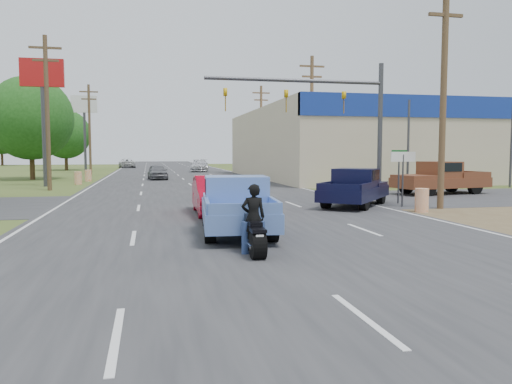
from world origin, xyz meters
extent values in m
plane|color=#3A4E1F|center=(0.00, 0.00, 0.00)|extent=(200.00, 200.00, 0.00)
cube|color=#2D2D30|center=(0.00, 40.00, 0.01)|extent=(15.00, 180.00, 0.02)
cube|color=#2D2D30|center=(0.00, 18.00, 0.01)|extent=(120.00, 10.00, 0.02)
cube|color=#B7A88C|center=(32.00, 40.00, 3.30)|extent=(50.00, 28.00, 6.60)
cylinder|color=#4C3823|center=(9.50, 13.00, 5.00)|extent=(0.28, 0.28, 10.00)
cube|color=#4C3823|center=(9.50, 13.00, 8.40)|extent=(1.60, 0.14, 0.14)
cylinder|color=#4C3823|center=(9.50, 31.00, 5.00)|extent=(0.28, 0.28, 10.00)
cube|color=#4C3823|center=(9.50, 31.00, 9.20)|extent=(2.00, 0.14, 0.14)
cube|color=#4C3823|center=(9.50, 31.00, 8.40)|extent=(1.60, 0.14, 0.14)
cylinder|color=#4C3823|center=(9.50, 49.00, 5.00)|extent=(0.28, 0.28, 10.00)
cube|color=#4C3823|center=(9.50, 49.00, 9.20)|extent=(2.00, 0.14, 0.14)
cube|color=#4C3823|center=(9.50, 49.00, 8.40)|extent=(1.60, 0.14, 0.14)
cylinder|color=#4C3823|center=(-9.50, 28.00, 5.00)|extent=(0.28, 0.28, 10.00)
cube|color=#4C3823|center=(-9.50, 28.00, 9.20)|extent=(2.00, 0.14, 0.14)
cube|color=#4C3823|center=(-9.50, 28.00, 8.40)|extent=(1.60, 0.14, 0.14)
cylinder|color=#4C3823|center=(-9.50, 52.00, 5.00)|extent=(0.28, 0.28, 10.00)
cube|color=#4C3823|center=(-9.50, 52.00, 9.20)|extent=(2.00, 0.14, 0.14)
cube|color=#4C3823|center=(-9.50, 52.00, 8.40)|extent=(1.60, 0.14, 0.14)
cylinder|color=#422D19|center=(-13.50, 42.00, 1.62)|extent=(0.44, 0.44, 3.24)
sphere|color=#194714|center=(-13.50, 42.00, 5.58)|extent=(7.56, 7.56, 7.56)
cylinder|color=#422D19|center=(-14.20, 66.00, 1.44)|extent=(0.44, 0.44, 2.88)
sphere|color=#194714|center=(-14.20, 66.00, 4.96)|extent=(6.72, 6.72, 6.72)
cylinder|color=#422D19|center=(55.00, 70.00, 1.80)|extent=(0.44, 0.44, 3.60)
sphere|color=#194714|center=(55.00, 70.00, 6.20)|extent=(8.40, 8.40, 8.40)
cylinder|color=#422D19|center=(30.00, 95.00, 1.71)|extent=(0.44, 0.44, 3.42)
sphere|color=#194714|center=(30.00, 95.00, 5.89)|extent=(7.98, 7.98, 7.98)
cylinder|color=#422D19|center=(-30.00, 95.00, 1.89)|extent=(0.44, 0.44, 3.78)
sphere|color=#194714|center=(-30.00, 95.00, 6.51)|extent=(8.82, 8.82, 8.82)
cylinder|color=orange|center=(8.00, 12.00, 0.50)|extent=(0.56, 0.56, 1.00)
cylinder|color=orange|center=(8.40, 20.50, 0.50)|extent=(0.56, 0.56, 1.00)
cylinder|color=orange|center=(-8.50, 34.00, 0.50)|extent=(0.56, 0.56, 1.00)
cylinder|color=orange|center=(-8.20, 38.00, 0.50)|extent=(0.56, 0.56, 1.00)
cylinder|color=#3F3F44|center=(-10.50, 32.00, 4.50)|extent=(0.30, 0.30, 9.00)
cube|color=#B21414|center=(-10.50, 32.00, 8.20)|extent=(3.00, 0.35, 2.00)
cylinder|color=#3F3F44|center=(-10.50, 56.00, 4.50)|extent=(0.30, 0.30, 9.00)
cube|color=white|center=(-10.50, 56.00, 8.20)|extent=(3.00, 0.35, 2.00)
cylinder|color=#3F3F44|center=(8.20, 14.00, 1.20)|extent=(0.08, 0.08, 2.40)
cube|color=white|center=(8.20, 14.00, 2.30)|extent=(1.20, 0.05, 0.45)
cylinder|color=#3F3F44|center=(8.80, 15.50, 1.20)|extent=(0.08, 0.08, 2.40)
cube|color=#0C591E|center=(8.80, 15.50, 2.50)|extent=(0.80, 0.04, 0.22)
cylinder|color=#3F3F44|center=(8.50, 17.00, 3.50)|extent=(0.24, 0.24, 7.00)
cylinder|color=#3F3F44|center=(4.00, 17.00, 6.00)|extent=(9.00, 0.18, 0.18)
imported|color=gold|center=(6.50, 17.00, 5.55)|extent=(0.18, 0.40, 1.10)
imported|color=gold|center=(3.50, 17.00, 5.55)|extent=(0.18, 0.40, 1.10)
imported|color=gold|center=(0.50, 17.00, 5.55)|extent=(0.18, 0.40, 1.10)
imported|color=#B7081F|center=(-0.50, 13.17, 0.77)|extent=(1.72, 4.70, 1.54)
cylinder|color=black|center=(-0.66, 4.47, 0.34)|extent=(0.34, 0.68, 0.67)
cylinder|color=black|center=(-0.62, 5.94, 0.34)|extent=(0.14, 0.67, 0.67)
cube|color=black|center=(-0.64, 5.23, 0.63)|extent=(0.26, 1.23, 0.30)
cube|color=black|center=(-0.63, 5.49, 0.83)|extent=(0.28, 0.57, 0.22)
cube|color=black|center=(-0.65, 4.93, 0.79)|extent=(0.32, 0.57, 0.10)
cylinder|color=white|center=(-0.62, 5.79, 1.07)|extent=(0.66, 0.07, 0.05)
cube|color=white|center=(-0.67, 4.25, 0.56)|extent=(0.18, 0.03, 0.12)
imported|color=black|center=(-0.64, 5.08, 0.82)|extent=(0.61, 0.41, 1.64)
cylinder|color=black|center=(-1.21, 9.97, 0.41)|extent=(0.38, 0.84, 0.82)
cylinder|color=black|center=(0.50, 9.82, 0.41)|extent=(0.38, 0.84, 0.82)
cylinder|color=black|center=(-1.50, 6.79, 0.41)|extent=(0.38, 0.84, 0.82)
cylinder|color=black|center=(0.21, 6.63, 0.41)|extent=(0.38, 0.84, 0.82)
cube|color=#5D80C9|center=(-0.50, 8.30, 0.64)|extent=(2.52, 5.49, 0.53)
cube|color=#5D80C9|center=(-0.36, 9.90, 0.97)|extent=(2.12, 2.19, 0.18)
cube|color=#5D80C9|center=(-0.49, 8.41, 1.33)|extent=(2.02, 1.76, 0.87)
cube|color=black|center=(-0.49, 8.41, 1.49)|extent=(2.03, 1.45, 0.46)
cube|color=#5D80C9|center=(-0.73, 5.70, 1.05)|extent=(1.89, 0.25, 0.31)
cylinder|color=black|center=(6.53, 16.51, 0.41)|extent=(0.75, 0.82, 0.81)
cylinder|color=black|center=(7.85, 15.44, 0.41)|extent=(0.75, 0.82, 0.81)
cylinder|color=black|center=(4.54, 14.05, 0.41)|extent=(0.75, 0.82, 0.81)
cylinder|color=black|center=(5.87, 12.98, 0.41)|extent=(0.75, 0.82, 0.81)
cube|color=black|center=(6.20, 14.75, 0.63)|extent=(4.89, 5.38, 0.53)
cube|color=black|center=(7.19, 15.98, 0.96)|extent=(2.76, 2.77, 0.18)
cube|color=black|center=(6.26, 14.83, 1.32)|extent=(2.45, 2.40, 0.86)
cube|color=black|center=(6.26, 14.83, 1.47)|extent=(2.28, 2.18, 0.46)
cube|color=black|center=(4.57, 12.74, 1.03)|extent=(1.50, 1.23, 0.30)
cylinder|color=black|center=(12.39, 18.74, 0.45)|extent=(0.95, 0.50, 0.90)
cylinder|color=black|center=(12.05, 20.60, 0.45)|extent=(0.95, 0.50, 0.90)
cylinder|color=black|center=(15.86, 19.37, 0.45)|extent=(0.95, 0.50, 0.90)
cylinder|color=black|center=(15.52, 21.23, 0.45)|extent=(0.95, 0.50, 0.90)
cube|color=brown|center=(13.95, 19.99, 0.70)|extent=(6.19, 3.27, 0.59)
cube|color=brown|center=(12.22, 19.67, 1.07)|extent=(2.58, 2.51, 0.20)
cube|color=brown|center=(13.84, 19.96, 1.47)|extent=(2.11, 2.36, 0.96)
cube|color=black|center=(13.84, 19.96, 1.64)|extent=(1.77, 2.34, 0.51)
cube|color=brown|center=(16.78, 20.50, 1.15)|extent=(0.46, 2.06, 0.34)
imported|color=slate|center=(-2.33, 39.61, 0.70)|extent=(1.93, 4.20, 1.39)
imported|color=silver|center=(3.27, 57.17, 0.78)|extent=(2.93, 5.64, 1.56)
imported|color=#BEBEBE|center=(-6.50, 75.70, 0.72)|extent=(2.93, 5.43, 1.45)
camera|label=1|loc=(-3.13, -6.77, 2.51)|focal=35.00mm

